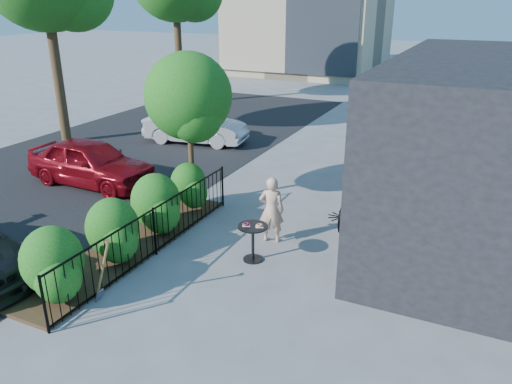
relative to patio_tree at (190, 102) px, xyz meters
The scene contains 11 objects.
ground 4.50m from the patio_tree, 50.96° to the right, with size 120.00×120.00×0.00m, color gray.
fence 3.61m from the patio_tree, 75.06° to the right, with size 0.05×6.05×1.10m.
planting_bed 3.88m from the patio_tree, 89.26° to the right, with size 1.30×6.00×0.08m, color #382616.
shrubs 3.37m from the patio_tree, 87.08° to the right, with size 1.10×5.60×1.24m.
patio_tree is the anchor object (origin of this frame).
street 5.51m from the patio_tree, behind, with size 9.00×30.00×0.01m, color black.
cafe_table 4.08m from the patio_tree, 37.25° to the right, with size 0.63×0.63×0.85m.
woman 3.55m from the patio_tree, 21.98° to the right, with size 0.56×0.37×1.54m, color #DFAD90.
shovel 5.23m from the patio_tree, 78.11° to the right, with size 0.47×0.18×1.35m.
car_red 4.12m from the patio_tree, behind, with size 1.61×4.00×1.36m, color maroon.
car_silver 6.46m from the patio_tree, 121.18° to the left, with size 1.35×3.87×1.28m, color silver.
Camera 1 is at (4.53, -7.73, 5.21)m, focal length 35.00 mm.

